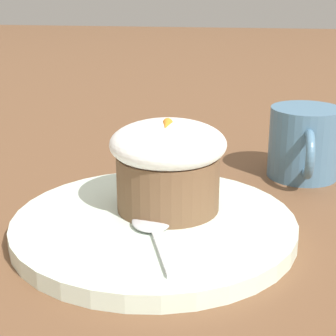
{
  "coord_description": "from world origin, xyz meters",
  "views": [
    {
      "loc": [
        0.45,
        0.07,
        0.22
      ],
      "look_at": [
        -0.02,
        0.01,
        0.05
      ],
      "focal_mm": 60.0,
      "sensor_mm": 36.0,
      "label": 1
    }
  ],
  "objects": [
    {
      "name": "ground_plane",
      "position": [
        0.0,
        0.0,
        0.0
      ],
      "size": [
        4.0,
        4.0,
        0.0
      ],
      "primitive_type": "plane",
      "color": "brown"
    },
    {
      "name": "carrot_cake",
      "position": [
        -0.02,
        0.01,
        0.06
      ],
      "size": [
        0.11,
        0.11,
        0.09
      ],
      "color": "brown",
      "rests_on": "dessert_plate"
    },
    {
      "name": "coffee_cup",
      "position": [
        -0.17,
        0.14,
        0.04
      ],
      "size": [
        0.11,
        0.08,
        0.08
      ],
      "color": "teal",
      "rests_on": "ground_plane"
    },
    {
      "name": "spoon",
      "position": [
        0.03,
        0.01,
        0.02
      ],
      "size": [
        0.11,
        0.05,
        0.01
      ],
      "color": "silver",
      "rests_on": "dessert_plate"
    },
    {
      "name": "dessert_plate",
      "position": [
        0.0,
        0.0,
        0.01
      ],
      "size": [
        0.25,
        0.25,
        0.02
      ],
      "color": "silver",
      "rests_on": "ground_plane"
    }
  ]
}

